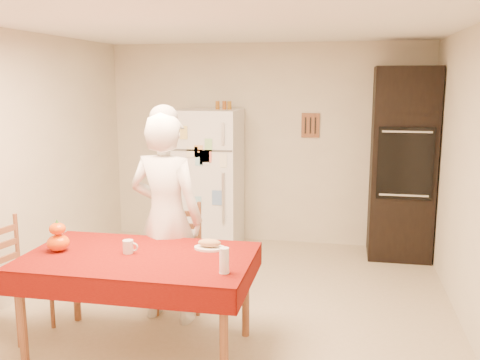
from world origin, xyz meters
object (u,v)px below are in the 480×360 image
(seated_woman, at_px, (166,218))
(oven_cabinet, at_px, (402,164))
(chair_far, at_px, (179,252))
(wine_glass, at_px, (224,260))
(coffee_mug, at_px, (128,247))
(dining_table, at_px, (139,264))
(chair_left, at_px, (11,273))
(pumpkin_lower, at_px, (58,243))
(bread_plate, at_px, (210,248))
(refrigerator, at_px, (209,179))

(seated_woman, bearing_deg, oven_cabinet, -125.12)
(chair_far, relative_size, wine_glass, 5.40)
(oven_cabinet, height_order, coffee_mug, oven_cabinet)
(dining_table, relative_size, wine_glass, 9.66)
(chair_far, bearing_deg, chair_left, -157.73)
(seated_woman, distance_m, pumpkin_lower, 0.89)
(seated_woman, bearing_deg, dining_table, 97.47)
(coffee_mug, bearing_deg, bread_plate, 20.29)
(chair_left, height_order, pumpkin_lower, chair_left)
(chair_left, bearing_deg, seated_woman, -54.28)
(chair_far, relative_size, pumpkin_lower, 5.56)
(oven_cabinet, height_order, dining_table, oven_cabinet)
(refrigerator, xyz_separation_m, seated_woman, (0.17, -2.10, 0.05))
(seated_woman, relative_size, pumpkin_lower, 10.48)
(chair_far, distance_m, bread_plate, 0.82)
(refrigerator, bearing_deg, oven_cabinet, 1.18)
(chair_left, relative_size, coffee_mug, 9.50)
(dining_table, xyz_separation_m, pumpkin_lower, (-0.64, -0.02, 0.13))
(oven_cabinet, relative_size, coffee_mug, 22.00)
(dining_table, relative_size, chair_far, 1.79)
(refrigerator, bearing_deg, bread_plate, -75.43)
(pumpkin_lower, distance_m, bread_plate, 1.15)
(oven_cabinet, height_order, wine_glass, oven_cabinet)
(oven_cabinet, bearing_deg, pumpkin_lower, -135.22)
(pumpkin_lower, distance_m, wine_glass, 1.37)
(oven_cabinet, relative_size, seated_woman, 1.23)
(chair_far, xyz_separation_m, coffee_mug, (-0.13, -0.84, 0.30))
(oven_cabinet, distance_m, seated_woman, 3.02)
(chair_left, xyz_separation_m, bread_plate, (1.62, 0.16, 0.26))
(chair_left, xyz_separation_m, coffee_mug, (1.04, -0.05, 0.30))
(refrigerator, relative_size, seated_woman, 0.95)
(refrigerator, height_order, coffee_mug, refrigerator)
(pumpkin_lower, bearing_deg, coffee_mug, 5.55)
(chair_left, distance_m, bread_plate, 1.65)
(dining_table, bearing_deg, oven_cabinet, 52.01)
(coffee_mug, distance_m, bread_plate, 0.62)
(pumpkin_lower, bearing_deg, refrigerator, 79.74)
(bread_plate, bearing_deg, dining_table, -152.98)
(wine_glass, bearing_deg, refrigerator, 106.42)
(oven_cabinet, relative_size, bread_plate, 9.17)
(oven_cabinet, bearing_deg, refrigerator, -178.82)
(seated_woman, bearing_deg, refrigerator, -75.98)
(pumpkin_lower, bearing_deg, chair_far, 53.07)
(dining_table, xyz_separation_m, chair_left, (-1.14, 0.09, -0.18))
(pumpkin_lower, relative_size, wine_glass, 0.97)
(chair_far, xyz_separation_m, seated_woman, (-0.01, -0.29, 0.39))
(coffee_mug, bearing_deg, pumpkin_lower, -174.45)
(oven_cabinet, relative_size, pumpkin_lower, 12.87)
(chair_left, xyz_separation_m, wine_glass, (1.85, -0.32, 0.34))
(dining_table, relative_size, pumpkin_lower, 9.94)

